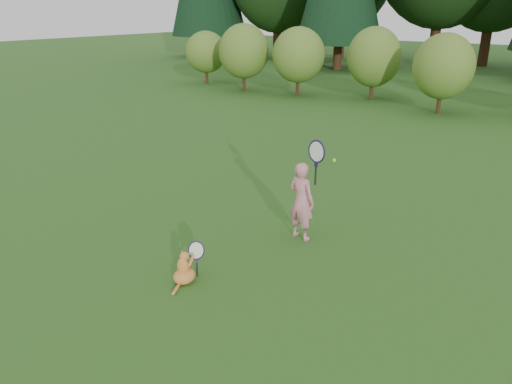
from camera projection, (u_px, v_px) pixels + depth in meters
The scene contains 5 objects.
ground at pixel (216, 245), 7.86m from camera, with size 100.00×100.00×0.00m, color #264D15.
shrub_row at pixel (455, 72), 17.28m from camera, with size 28.00×3.00×2.80m, color #4E7B26, non-canonical shape.
child at pixel (302, 199), 7.88m from camera, with size 0.72×0.38×1.92m.
cat at pixel (184, 266), 6.74m from camera, with size 0.33×0.66×0.64m.
tennis_ball at pixel (334, 160), 8.46m from camera, with size 0.06×0.06×0.06m.
Camera 1 is at (4.61, -5.39, 3.54)m, focal length 35.00 mm.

